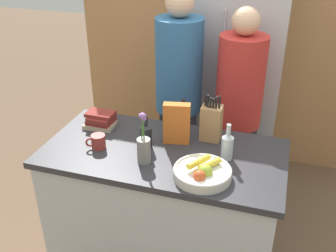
{
  "coord_description": "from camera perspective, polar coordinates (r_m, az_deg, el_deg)",
  "views": [
    {
      "loc": [
        0.63,
        -1.91,
        2.16
      ],
      "look_at": [
        0.0,
        0.09,
        1.03
      ],
      "focal_mm": 42.0,
      "sensor_mm": 36.0,
      "label": 1
    }
  ],
  "objects": [
    {
      "name": "coffee_mug",
      "position": [
        2.41,
        -10.14,
        -2.23
      ],
      "size": [
        0.11,
        0.09,
        0.09
      ],
      "color": "#99332D",
      "rests_on": "kitchen_island"
    },
    {
      "name": "bottle_oil",
      "position": [
        2.37,
        -3.22,
        -1.28
      ],
      "size": [
        0.07,
        0.07,
        0.21
      ],
      "color": "black",
      "rests_on": "kitchen_island"
    },
    {
      "name": "fruit_bowl",
      "position": [
        2.13,
        5.03,
        -6.68
      ],
      "size": [
        0.32,
        0.32,
        0.1
      ],
      "color": "silver",
      "rests_on": "kitchen_island"
    },
    {
      "name": "book_stack",
      "position": [
        2.65,
        -9.75,
        0.91
      ],
      "size": [
        0.2,
        0.16,
        0.1
      ],
      "color": "#B7A88E",
      "rests_on": "kitchen_island"
    },
    {
      "name": "person_in_blue",
      "position": [
        2.91,
        10.13,
        2.72
      ],
      "size": [
        0.34,
        0.34,
        1.64
      ],
      "rotation": [
        0.0,
        0.0,
        0.45
      ],
      "color": "#383842",
      "rests_on": "ground_plane"
    },
    {
      "name": "bottle_wine",
      "position": [
        2.27,
        8.6,
        -2.79
      ],
      "size": [
        0.07,
        0.07,
        0.22
      ],
      "color": "#B2BCC1",
      "rests_on": "kitchen_island"
    },
    {
      "name": "back_wall_wood",
      "position": [
        3.71,
        7.44,
        14.64
      ],
      "size": [
        2.65,
        0.12,
        2.6
      ],
      "color": "#AD7A4C",
      "rests_on": "ground_plane"
    },
    {
      "name": "cereal_box",
      "position": [
        2.39,
        1.26,
        0.36
      ],
      "size": [
        0.17,
        0.09,
        0.26
      ],
      "color": "orange",
      "rests_on": "kitchen_island"
    },
    {
      "name": "flower_vase",
      "position": [
        2.21,
        -3.55,
        -2.89
      ],
      "size": [
        0.08,
        0.08,
        0.31
      ],
      "color": "gray",
      "rests_on": "kitchen_island"
    },
    {
      "name": "bottle_vinegar",
      "position": [
        2.56,
        2.21,
        1.2
      ],
      "size": [
        0.07,
        0.07,
        0.22
      ],
      "color": "black",
      "rests_on": "kitchen_island"
    },
    {
      "name": "refrigerator",
      "position": [
        3.44,
        9.56,
        7.19
      ],
      "size": [
        0.78,
        0.63,
        1.89
      ],
      "color": "#B7B7BC",
      "rests_on": "ground_plane"
    },
    {
      "name": "kitchen_island",
      "position": [
        2.63,
        -0.62,
        -11.97
      ],
      "size": [
        1.45,
        0.74,
        0.91
      ],
      "color": "silver",
      "rests_on": "ground_plane"
    },
    {
      "name": "knife_block",
      "position": [
        2.45,
        6.29,
        0.52
      ],
      "size": [
        0.13,
        0.11,
        0.3
      ],
      "color": "#A87A4C",
      "rests_on": "kitchen_island"
    },
    {
      "name": "person_at_sink",
      "position": [
        2.99,
        1.55,
        5.0
      ],
      "size": [
        0.35,
        0.35,
        1.74
      ],
      "rotation": [
        0.0,
        0.0,
        0.18
      ],
      "color": "#383842",
      "rests_on": "ground_plane"
    }
  ]
}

